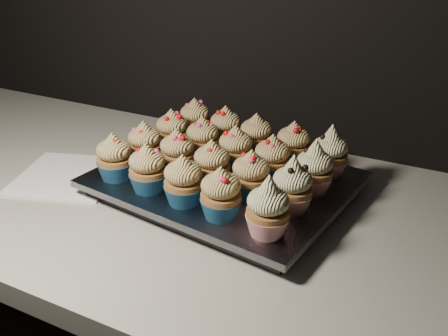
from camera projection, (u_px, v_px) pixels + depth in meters
The scene contains 24 objects.
worktop at pixel (106, 183), 0.97m from camera, with size 2.44×0.64×0.04m, color beige.
napkin at pixel (68, 176), 0.95m from camera, with size 0.18×0.18×0.00m, color white.
baking_tray at pixel (224, 188), 0.89m from camera, with size 0.39×0.30×0.02m, color black.
foil_lining at pixel (224, 179), 0.88m from camera, with size 0.42×0.33×0.01m, color silver.
cupcake_0 at pixel (115, 158), 0.85m from camera, with size 0.06×0.06×0.08m.
cupcake_1 at pixel (148, 169), 0.82m from camera, with size 0.06×0.06×0.08m.
cupcake_2 at pixel (183, 181), 0.78m from camera, with size 0.06×0.06×0.08m.
cupcake_3 at pixel (221, 194), 0.74m from camera, with size 0.06×0.06×0.08m.
cupcake_4 at pixel (268, 209), 0.70m from camera, with size 0.06×0.06×0.10m.
cupcake_5 at pixel (145, 145), 0.90m from camera, with size 0.06×0.06×0.08m.
cupcake_6 at pixel (177, 153), 0.87m from camera, with size 0.06×0.06×0.08m.
cupcake_7 at pixel (212, 165), 0.83m from camera, with size 0.06×0.06×0.08m.
cupcake_8 at pixel (251, 176), 0.79m from camera, with size 0.06×0.06×0.08m.
cupcake_9 at pixel (292, 187), 0.76m from camera, with size 0.06×0.06×0.10m.
cupcake_10 at pixel (172, 132), 0.96m from camera, with size 0.06×0.06×0.08m.
cupcake_11 at pixel (203, 140), 0.93m from camera, with size 0.06×0.06×0.08m.
cupcake_12 at pixel (236, 150), 0.89m from camera, with size 0.06×0.06×0.08m.
cupcake_13 at pixel (272, 159), 0.85m from camera, with size 0.06×0.06×0.08m.
cupcake_14 at pixel (314, 169), 0.81m from camera, with size 0.06×0.06×0.10m.
cupcake_15 at pixel (195, 120), 1.02m from camera, with size 0.06×0.06×0.08m.
cupcake_16 at pixel (226, 128), 0.98m from camera, with size 0.06×0.06×0.08m.
cupcake_17 at pixel (256, 136), 0.94m from camera, with size 0.06×0.06×0.08m.
cupcake_18 at pixel (293, 145), 0.90m from camera, with size 0.06×0.06×0.08m.
cupcake_19 at pixel (330, 154), 0.87m from camera, with size 0.06×0.06×0.10m.
Camera 1 is at (0.59, 1.04, 1.33)m, focal length 40.00 mm.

